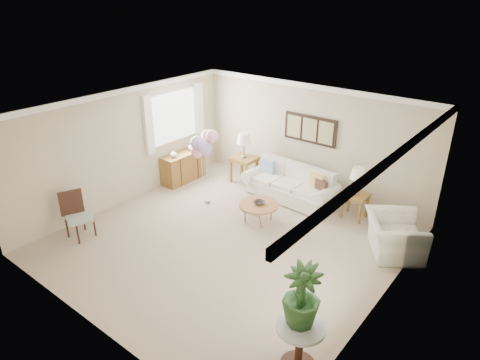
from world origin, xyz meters
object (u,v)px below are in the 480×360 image
Objects in this scene: coffee_table at (258,205)px; balloon_cluster at (204,144)px; sofa at (291,186)px; accent_chair at (77,214)px; armchair at (394,236)px.

balloon_cluster is (-1.44, -0.09, 1.07)m from coffee_table.
sofa is 4.71m from accent_chair.
accent_chair reaches higher than sofa.
sofa is 2.38× the size of accent_chair.
coffee_table is at bearing 70.54° from armchair.
armchair is at bearing -14.66° from sofa.
coffee_table is 3.65m from accent_chair.
coffee_table is 0.76× the size of armchair.
accent_chair is at bearing 89.75° from armchair.
balloon_cluster reaches higher than sofa.
sofa reaches higher than coffee_table.
accent_chair is (-2.48, -2.67, 0.11)m from coffee_table.
balloon_cluster is at bearing -176.58° from coffee_table.
balloon_cluster is (-1.39, -1.44, 1.13)m from sofa.
armchair is at bearing 13.66° from coffee_table.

